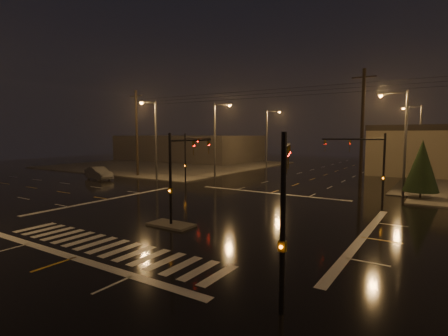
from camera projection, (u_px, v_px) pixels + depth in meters
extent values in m
plane|color=black|center=(207.00, 214.00, 25.99)|extent=(140.00, 140.00, 0.00)
cube|color=#4D4A44|center=(170.00, 165.00, 67.24)|extent=(36.00, 36.00, 0.12)
cube|color=#4D4A44|center=(171.00, 225.00, 22.63)|extent=(3.00, 1.60, 0.15)
cube|color=beige|center=(108.00, 246.00, 18.45)|extent=(15.00, 2.60, 0.01)
cube|color=beige|center=(74.00, 258.00, 16.77)|extent=(16.00, 0.50, 0.01)
cube|color=beige|center=(270.00, 193.00, 35.21)|extent=(16.00, 0.50, 0.01)
cube|color=#453F3C|center=(189.00, 148.00, 79.71)|extent=(30.00, 18.00, 5.60)
cylinder|color=black|center=(170.00, 180.00, 22.35)|extent=(0.18, 0.18, 6.00)
cylinder|color=black|center=(192.00, 140.00, 23.99)|extent=(0.12, 4.50, 0.12)
imported|color=#594707|center=(209.00, 141.00, 25.69)|extent=(0.16, 0.20, 1.00)
cube|color=#594707|center=(171.00, 191.00, 22.42)|extent=(0.25, 0.18, 0.35)
cylinder|color=black|center=(384.00, 170.00, 28.86)|extent=(0.18, 0.18, 6.00)
cylinder|color=black|center=(353.00, 139.00, 29.17)|extent=(4.74, 1.82, 0.12)
imported|color=#594707|center=(325.00, 140.00, 29.66)|extent=(0.24, 0.22, 1.00)
cube|color=#594707|center=(383.00, 178.00, 28.93)|extent=(0.25, 0.18, 0.35)
cylinder|color=black|center=(185.00, 160.00, 40.14)|extent=(0.18, 0.18, 6.00)
cylinder|color=black|center=(197.00, 138.00, 37.92)|extent=(4.74, 1.82, 0.12)
imported|color=#594707|center=(209.00, 139.00, 36.14)|extent=(0.24, 0.22, 1.00)
cube|color=#594707|center=(185.00, 166.00, 40.21)|extent=(0.25, 0.18, 0.35)
cylinder|color=black|center=(283.00, 225.00, 11.26)|extent=(0.18, 0.18, 6.00)
cylinder|color=black|center=(287.00, 146.00, 12.96)|extent=(1.48, 3.80, 0.12)
imported|color=#594707|center=(289.00, 145.00, 14.72)|extent=(0.22, 0.24, 1.00)
cube|color=#594707|center=(282.00, 246.00, 11.33)|extent=(0.25, 0.18, 0.35)
cylinder|color=#38383A|center=(215.00, 141.00, 46.77)|extent=(0.24, 0.24, 10.00)
cylinder|color=#38383A|center=(222.00, 104.00, 45.66)|extent=(2.40, 0.14, 0.14)
cube|color=#38383A|center=(229.00, 104.00, 45.07)|extent=(0.70, 0.30, 0.18)
sphere|color=orange|center=(229.00, 105.00, 45.09)|extent=(0.32, 0.32, 0.32)
cylinder|color=#38383A|center=(267.00, 140.00, 60.18)|extent=(0.24, 0.24, 10.00)
cylinder|color=#38383A|center=(273.00, 111.00, 59.07)|extent=(2.40, 0.14, 0.14)
cube|color=#38383A|center=(279.00, 111.00, 58.48)|extent=(0.70, 0.30, 0.18)
sphere|color=orange|center=(279.00, 112.00, 58.50)|extent=(0.32, 0.32, 0.32)
cylinder|color=#38383A|center=(405.00, 144.00, 32.74)|extent=(0.24, 0.24, 10.00)
cylinder|color=#38383A|center=(394.00, 93.00, 32.92)|extent=(2.40, 0.14, 0.14)
cube|color=#38383A|center=(381.00, 94.00, 33.52)|extent=(0.70, 0.30, 0.18)
sphere|color=orange|center=(381.00, 96.00, 33.53)|extent=(0.32, 0.32, 0.32)
cylinder|color=#38383A|center=(420.00, 141.00, 49.51)|extent=(0.24, 0.24, 10.00)
cylinder|color=#38383A|center=(412.00, 107.00, 49.69)|extent=(2.40, 0.14, 0.14)
cube|color=#38383A|center=(403.00, 108.00, 50.28)|extent=(0.70, 0.30, 0.18)
sphere|color=orange|center=(403.00, 108.00, 50.29)|extent=(0.32, 0.32, 0.32)
cylinder|color=#38383A|center=(156.00, 142.00, 43.74)|extent=(0.24, 0.24, 10.00)
cylinder|color=#38383A|center=(148.00, 102.00, 42.27)|extent=(0.14, 2.40, 0.14)
cube|color=#38383A|center=(142.00, 102.00, 41.35)|extent=(0.30, 0.70, 0.18)
sphere|color=orange|center=(142.00, 103.00, 41.36)|extent=(0.32, 0.32, 0.32)
cylinder|color=black|center=(137.00, 134.00, 48.96)|extent=(0.32, 0.32, 12.00)
cube|color=black|center=(136.00, 96.00, 48.45)|extent=(2.20, 0.12, 0.12)
cylinder|color=black|center=(362.00, 133.00, 32.85)|extent=(0.32, 0.32, 12.00)
cube|color=black|center=(364.00, 77.00, 32.35)|extent=(2.20, 0.12, 0.12)
cylinder|color=black|center=(420.00, 195.00, 31.99)|extent=(0.18, 0.18, 0.70)
cone|color=black|center=(422.00, 166.00, 31.73)|extent=(3.02, 3.02, 4.72)
imported|color=#505256|center=(99.00, 173.00, 45.74)|extent=(5.25, 2.78, 1.64)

